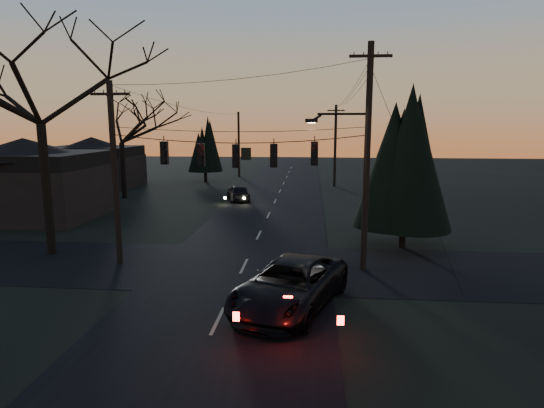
# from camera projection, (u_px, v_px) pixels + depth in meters

# --- Properties ---
(ground_plane) EXTENTS (160.00, 160.00, 0.00)m
(ground_plane) POSITION_uv_depth(u_px,v_px,m) (185.00, 389.00, 11.45)
(ground_plane) COLOR black
(main_road) EXTENTS (8.00, 120.00, 0.02)m
(main_road) POSITION_uv_depth(u_px,v_px,m) (266.00, 221.00, 31.06)
(main_road) COLOR black
(main_road) RESTS_ON ground
(cross_road) EXTENTS (60.00, 7.00, 0.02)m
(cross_road) POSITION_uv_depth(u_px,v_px,m) (244.00, 266.00, 21.25)
(cross_road) COLOR black
(cross_road) RESTS_ON ground
(utility_pole_right) EXTENTS (5.00, 0.30, 10.00)m
(utility_pole_right) POSITION_uv_depth(u_px,v_px,m) (363.00, 270.00, 20.78)
(utility_pole_right) COLOR black
(utility_pole_right) RESTS_ON ground
(utility_pole_left) EXTENTS (1.80, 0.30, 8.50)m
(utility_pole_left) POSITION_uv_depth(u_px,v_px,m) (120.00, 263.00, 21.77)
(utility_pole_left) COLOR black
(utility_pole_left) RESTS_ON ground
(utility_pole_far_r) EXTENTS (1.80, 0.30, 8.50)m
(utility_pole_far_r) POSITION_uv_depth(u_px,v_px,m) (334.00, 186.00, 48.24)
(utility_pole_far_r) COLOR black
(utility_pole_far_r) RESTS_ON ground
(utility_pole_far_l) EXTENTS (0.30, 0.30, 8.00)m
(utility_pole_far_l) POSITION_uv_depth(u_px,v_px,m) (239.00, 177.00, 57.08)
(utility_pole_far_l) COLOR black
(utility_pole_far_l) RESTS_ON ground
(span_signal_assembly) EXTENTS (11.50, 0.44, 1.61)m
(span_signal_assembly) POSITION_uv_depth(u_px,v_px,m) (237.00, 154.00, 20.36)
(span_signal_assembly) COLOR black
(span_signal_assembly) RESTS_ON ground
(bare_tree_left) EXTENTS (9.75, 9.75, 13.14)m
(bare_tree_left) POSITION_uv_depth(u_px,v_px,m) (36.00, 68.00, 21.69)
(bare_tree_left) COLOR black
(bare_tree_left) RESTS_ON ground
(evergreen_right) EXTENTS (4.13, 4.13, 8.82)m
(evergreen_right) POSITION_uv_depth(u_px,v_px,m) (407.00, 154.00, 23.64)
(evergreen_right) COLOR black
(evergreen_right) RESTS_ON ground
(bare_tree_dist) EXTENTS (6.58, 6.58, 9.88)m
(bare_tree_dist) POSITION_uv_depth(u_px,v_px,m) (120.00, 120.00, 39.43)
(bare_tree_dist) COLOR black
(bare_tree_dist) RESTS_ON ground
(evergreen_dist) EXTENTS (3.16, 3.16, 6.48)m
(evergreen_dist) POSITION_uv_depth(u_px,v_px,m) (205.00, 148.00, 51.34)
(evergreen_dist) COLOR black
(evergreen_dist) RESTS_ON ground
(house_left_near) EXTENTS (10.00, 8.00, 5.60)m
(house_left_near) POSITION_uv_depth(u_px,v_px,m) (26.00, 178.00, 32.04)
(house_left_near) COLOR black
(house_left_near) RESTS_ON ground
(house_left_far) EXTENTS (9.00, 7.00, 5.20)m
(house_left_far) POSITION_uv_depth(u_px,v_px,m) (93.00, 162.00, 48.03)
(house_left_far) COLOR black
(house_left_far) RESTS_ON ground
(suv_near) EXTENTS (4.72, 6.69, 1.69)m
(suv_near) POSITION_uv_depth(u_px,v_px,m) (290.00, 285.00, 16.36)
(suv_near) COLOR black
(suv_near) RESTS_ON ground
(sedan_oncoming_a) EXTENTS (2.77, 4.43, 1.41)m
(sedan_oncoming_a) POSITION_uv_depth(u_px,v_px,m) (238.00, 193.00, 39.22)
(sedan_oncoming_a) COLOR black
(sedan_oncoming_a) RESTS_ON ground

